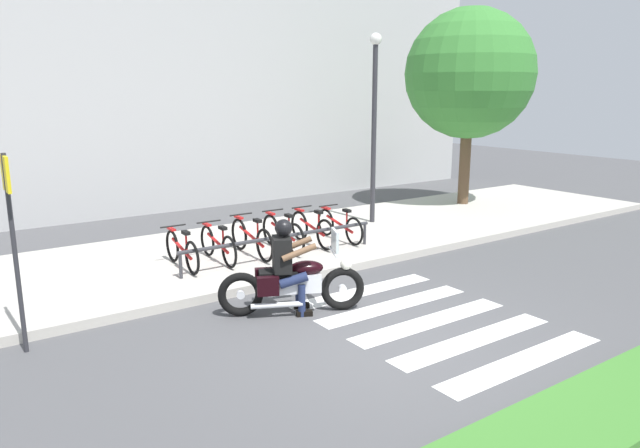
{
  "coord_description": "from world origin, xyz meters",
  "views": [
    {
      "loc": [
        -5.0,
        -5.69,
        3.29
      ],
      "look_at": [
        0.41,
        2.07,
        1.14
      ],
      "focal_mm": 33.01,
      "sensor_mm": 36.0,
      "label": 1
    }
  ],
  "objects_px": {
    "bicycle_5": "(339,225)",
    "tree_near_rack": "(470,74)",
    "bicycle_0": "(182,250)",
    "street_lamp": "(374,114)",
    "motorcycle": "(293,283)",
    "bicycle_1": "(218,245)",
    "rider": "(288,260)",
    "bicycle_3": "(283,233)",
    "bicycle_2": "(251,238)",
    "bicycle_4": "(312,229)",
    "bike_rack": "(282,238)",
    "street_sign": "(11,219)"
  },
  "relations": [
    {
      "from": "bicycle_5",
      "to": "tree_near_rack",
      "type": "height_order",
      "value": "tree_near_rack"
    },
    {
      "from": "bicycle_0",
      "to": "street_lamp",
      "type": "height_order",
      "value": "street_lamp"
    },
    {
      "from": "bicycle_5",
      "to": "tree_near_rack",
      "type": "bearing_deg",
      "value": 14.62
    },
    {
      "from": "motorcycle",
      "to": "bicycle_1",
      "type": "relative_size",
      "value": 1.31
    },
    {
      "from": "bicycle_1",
      "to": "rider",
      "type": "bearing_deg",
      "value": -92.21
    },
    {
      "from": "bicycle_5",
      "to": "bicycle_3",
      "type": "bearing_deg",
      "value": -179.94
    },
    {
      "from": "bicycle_2",
      "to": "street_lamp",
      "type": "bearing_deg",
      "value": 14.78
    },
    {
      "from": "bicycle_3",
      "to": "street_lamp",
      "type": "bearing_deg",
      "value": 17.88
    },
    {
      "from": "bicycle_4",
      "to": "bike_rack",
      "type": "relative_size",
      "value": 0.39
    },
    {
      "from": "tree_near_rack",
      "to": "bicycle_1",
      "type": "bearing_deg",
      "value": -170.25
    },
    {
      "from": "bicycle_0",
      "to": "bicycle_2",
      "type": "bearing_deg",
      "value": -0.02
    },
    {
      "from": "bicycle_2",
      "to": "bicycle_3",
      "type": "relative_size",
      "value": 1.05
    },
    {
      "from": "bicycle_0",
      "to": "street_lamp",
      "type": "xyz_separation_m",
      "value": [
        5.33,
        1.03,
        2.28
      ]
    },
    {
      "from": "motorcycle",
      "to": "bicycle_3",
      "type": "xyz_separation_m",
      "value": [
        1.45,
        2.68,
        0.04
      ]
    },
    {
      "from": "street_lamp",
      "to": "bicycle_0",
      "type": "bearing_deg",
      "value": -169.05
    },
    {
      "from": "motorcycle",
      "to": "rider",
      "type": "relative_size",
      "value": 1.42
    },
    {
      "from": "tree_near_rack",
      "to": "bicycle_3",
      "type": "bearing_deg",
      "value": -168.28
    },
    {
      "from": "bicycle_0",
      "to": "bike_rack",
      "type": "bearing_deg",
      "value": -17.36
    },
    {
      "from": "bicycle_3",
      "to": "bicycle_0",
      "type": "bearing_deg",
      "value": 179.98
    },
    {
      "from": "motorcycle",
      "to": "bicycle_5",
      "type": "bearing_deg",
      "value": 43.05
    },
    {
      "from": "motorcycle",
      "to": "street_sign",
      "type": "relative_size",
      "value": 0.8
    },
    {
      "from": "bicycle_5",
      "to": "street_sign",
      "type": "height_order",
      "value": "street_sign"
    },
    {
      "from": "street_sign",
      "to": "bicycle_5",
      "type": "bearing_deg",
      "value": 16.2
    },
    {
      "from": "bicycle_3",
      "to": "tree_near_rack",
      "type": "xyz_separation_m",
      "value": [
        6.9,
        1.43,
        3.23
      ]
    },
    {
      "from": "motorcycle",
      "to": "bicycle_2",
      "type": "distance_m",
      "value": 2.79
    },
    {
      "from": "bike_rack",
      "to": "rider",
      "type": "bearing_deg",
      "value": -119.13
    },
    {
      "from": "bicycle_4",
      "to": "bicycle_0",
      "type": "bearing_deg",
      "value": 179.99
    },
    {
      "from": "bicycle_3",
      "to": "street_sign",
      "type": "bearing_deg",
      "value": -159.58
    },
    {
      "from": "bicycle_4",
      "to": "tree_near_rack",
      "type": "distance_m",
      "value": 7.13
    },
    {
      "from": "bicycle_0",
      "to": "bicycle_5",
      "type": "xyz_separation_m",
      "value": [
        3.55,
        0.0,
        -0.0
      ]
    },
    {
      "from": "rider",
      "to": "street_sign",
      "type": "distance_m",
      "value": 3.7
    },
    {
      "from": "street_lamp",
      "to": "tree_near_rack",
      "type": "relative_size",
      "value": 0.83
    },
    {
      "from": "bicycle_0",
      "to": "bicycle_5",
      "type": "height_order",
      "value": "bicycle_0"
    },
    {
      "from": "bicycle_0",
      "to": "tree_near_rack",
      "type": "relative_size",
      "value": 0.29
    },
    {
      "from": "bicycle_3",
      "to": "street_lamp",
      "type": "height_order",
      "value": "street_lamp"
    },
    {
      "from": "bicycle_5",
      "to": "rider",
      "type": "bearing_deg",
      "value": -138.0
    },
    {
      "from": "bicycle_5",
      "to": "bike_rack",
      "type": "xyz_separation_m",
      "value": [
        -1.77,
        -0.56,
        0.08
      ]
    },
    {
      "from": "bicycle_4",
      "to": "bicycle_5",
      "type": "distance_m",
      "value": 0.71
    },
    {
      "from": "bicycle_0",
      "to": "bike_rack",
      "type": "xyz_separation_m",
      "value": [
        1.77,
        -0.55,
        0.08
      ]
    },
    {
      "from": "bicycle_4",
      "to": "street_sign",
      "type": "xyz_separation_m",
      "value": [
        -5.73,
        -1.87,
        1.25
      ]
    },
    {
      "from": "rider",
      "to": "bicycle_1",
      "type": "distance_m",
      "value": 2.67
    },
    {
      "from": "bicycle_1",
      "to": "bicycle_2",
      "type": "xyz_separation_m",
      "value": [
        0.71,
        -0.0,
        0.02
      ]
    },
    {
      "from": "bicycle_5",
      "to": "bicycle_4",
      "type": "bearing_deg",
      "value": -179.9
    },
    {
      "from": "bicycle_0",
      "to": "bicycle_3",
      "type": "distance_m",
      "value": 2.13
    },
    {
      "from": "bicycle_4",
      "to": "motorcycle",
      "type": "bearing_deg",
      "value": -128.89
    },
    {
      "from": "bicycle_0",
      "to": "bicycle_3",
      "type": "xyz_separation_m",
      "value": [
        2.13,
        -0.0,
        0.02
      ]
    },
    {
      "from": "bicycle_1",
      "to": "street_lamp",
      "type": "height_order",
      "value": "street_lamp"
    },
    {
      "from": "motorcycle",
      "to": "bicycle_3",
      "type": "height_order",
      "value": "motorcycle"
    },
    {
      "from": "bicycle_0",
      "to": "street_sign",
      "type": "xyz_separation_m",
      "value": [
        -2.89,
        -1.87,
        1.27
      ]
    },
    {
      "from": "bicycle_3",
      "to": "street_sign",
      "type": "relative_size",
      "value": 0.64
    }
  ]
}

